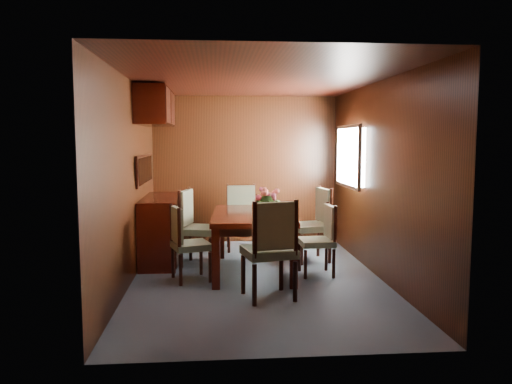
{
  "coord_description": "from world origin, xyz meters",
  "views": [
    {
      "loc": [
        -0.51,
        -5.94,
        1.69
      ],
      "look_at": [
        0.0,
        0.12,
        1.05
      ],
      "focal_mm": 35.0,
      "sensor_mm": 36.0,
      "label": 1
    }
  ],
  "objects": [
    {
      "name": "chair_foot",
      "position": [
        -0.09,
        1.69,
        0.55
      ],
      "size": [
        0.47,
        0.46,
        1.0
      ],
      "rotation": [
        0.0,
        0.0,
        3.14
      ],
      "color": "black",
      "rests_on": "ground"
    },
    {
      "name": "room_shell",
      "position": [
        -0.1,
        0.33,
        1.63
      ],
      "size": [
        3.06,
        4.52,
        2.41
      ],
      "color": "black",
      "rests_on": "ground"
    },
    {
      "name": "chair_left_far",
      "position": [
        -0.78,
        0.75,
        0.57
      ],
      "size": [
        0.57,
        0.59,
        1.03
      ],
      "rotation": [
        0.0,
        0.0,
        -1.82
      ],
      "color": "black",
      "rests_on": "ground"
    },
    {
      "name": "flower_centerpiece",
      "position": [
        0.19,
        0.53,
        0.91
      ],
      "size": [
        0.32,
        0.32,
        0.32
      ],
      "color": "#BE543A",
      "rests_on": "dining_table"
    },
    {
      "name": "ground",
      "position": [
        0.0,
        0.0,
        0.0
      ],
      "size": [
        4.5,
        4.5,
        0.0
      ],
      "primitive_type": "plane",
      "color": "#3C4852",
      "rests_on": "ground"
    },
    {
      "name": "chair_right_near",
      "position": [
        0.83,
        0.11,
        0.5
      ],
      "size": [
        0.42,
        0.44,
        0.9
      ],
      "rotation": [
        0.0,
        0.0,
        1.6
      ],
      "color": "black",
      "rests_on": "ground"
    },
    {
      "name": "chair_left_near",
      "position": [
        -0.86,
        -0.03,
        0.51
      ],
      "size": [
        0.53,
        0.54,
        0.91
      ],
      "rotation": [
        0.0,
        0.0,
        -1.25
      ],
      "color": "black",
      "rests_on": "ground"
    },
    {
      "name": "chair_head",
      "position": [
        0.08,
        -0.84,
        0.6
      ],
      "size": [
        0.61,
        0.59,
        1.08
      ],
      "rotation": [
        0.0,
        0.0,
        0.22
      ],
      "color": "black",
      "rests_on": "ground"
    },
    {
      "name": "dining_table",
      "position": [
        -0.02,
        0.32,
        0.65
      ],
      "size": [
        1.1,
        1.67,
        0.76
      ],
      "rotation": [
        0.0,
        0.0,
        -0.05
      ],
      "color": "#330C06",
      "rests_on": "ground"
    },
    {
      "name": "sideboard",
      "position": [
        -1.25,
        1.0,
        0.45
      ],
      "size": [
        0.48,
        1.4,
        0.9
      ],
      "primitive_type": "cube",
      "color": "#330C06",
      "rests_on": "ground"
    },
    {
      "name": "chair_right_far",
      "position": [
        0.9,
        0.85,
        0.57
      ],
      "size": [
        0.55,
        0.56,
        1.03
      ],
      "rotation": [
        0.0,
        0.0,
        1.74
      ],
      "color": "black",
      "rests_on": "ground"
    }
  ]
}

